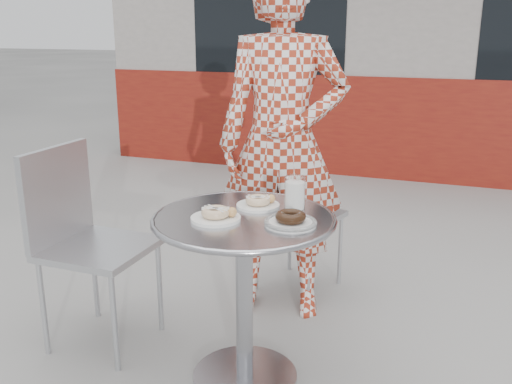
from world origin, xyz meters
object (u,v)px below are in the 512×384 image
(bistro_table, at_px, (244,259))
(plate_checker, at_px, (290,221))
(chair_far, at_px, (297,245))
(seated_person, at_px, (282,144))
(milk_cup, at_px, (295,194))
(plate_near, at_px, (217,215))
(plate_far, at_px, (259,203))
(chair_left, at_px, (100,285))

(bistro_table, bearing_deg, plate_checker, -8.57)
(bistro_table, height_order, chair_far, chair_far)
(seated_person, bearing_deg, chair_far, 73.59)
(bistro_table, relative_size, milk_cup, 5.45)
(plate_near, relative_size, plate_checker, 0.97)
(plate_checker, height_order, milk_cup, milk_cup)
(chair_far, distance_m, plate_near, 1.14)
(seated_person, relative_size, plate_far, 9.93)
(bistro_table, xyz_separation_m, plate_far, (0.01, 0.14, 0.20))
(chair_left, bearing_deg, bistro_table, -94.25)
(chair_left, xyz_separation_m, plate_checker, (0.96, -0.10, 0.47))
(chair_left, xyz_separation_m, plate_far, (0.77, 0.07, 0.47))
(seated_person, distance_m, milk_cup, 0.58)
(chair_left, xyz_separation_m, plate_near, (0.67, -0.14, 0.47))
(chair_far, height_order, milk_cup, milk_cup)
(bistro_table, height_order, plate_checker, plate_checker)
(chair_left, xyz_separation_m, seated_person, (0.69, 0.63, 0.61))
(seated_person, bearing_deg, plate_far, -94.48)
(seated_person, xyz_separation_m, plate_far, (0.08, -0.56, -0.13))
(bistro_table, distance_m, plate_near, 0.23)
(plate_checker, bearing_deg, chair_left, 174.21)
(seated_person, height_order, plate_near, seated_person)
(chair_left, distance_m, plate_near, 0.84)
(chair_far, distance_m, chair_left, 1.14)
(chair_left, bearing_deg, chair_far, -38.00)
(chair_far, bearing_deg, chair_left, 67.61)
(chair_left, distance_m, plate_far, 0.91)
(seated_person, xyz_separation_m, plate_checker, (0.27, -0.73, -0.14))
(bistro_table, xyz_separation_m, plate_near, (-0.08, -0.07, 0.20))
(bistro_table, relative_size, chair_far, 0.87)
(bistro_table, bearing_deg, milk_cup, 47.09)
(chair_left, height_order, milk_cup, chair_left)
(plate_near, bearing_deg, plate_far, 65.64)
(milk_cup, bearing_deg, plate_far, -167.72)
(seated_person, height_order, milk_cup, seated_person)
(chair_far, height_order, plate_checker, chair_far)
(chair_left, bearing_deg, plate_checker, -95.00)
(chair_far, xyz_separation_m, milk_cup, (0.20, -0.78, 0.54))
(milk_cup, bearing_deg, chair_left, -173.58)
(plate_far, bearing_deg, seated_person, 97.81)
(chair_left, relative_size, plate_checker, 4.67)
(chair_far, relative_size, plate_checker, 4.26)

